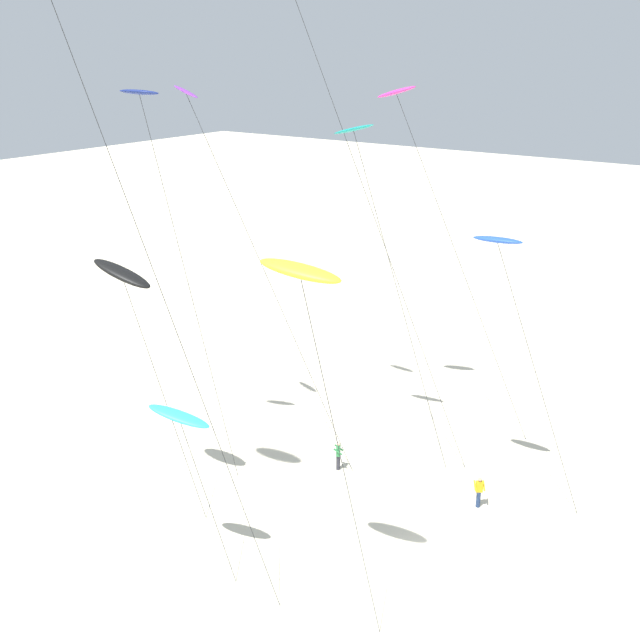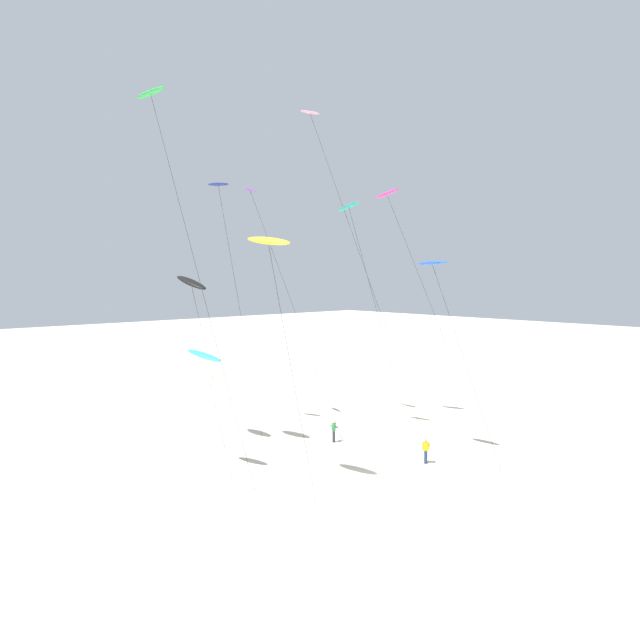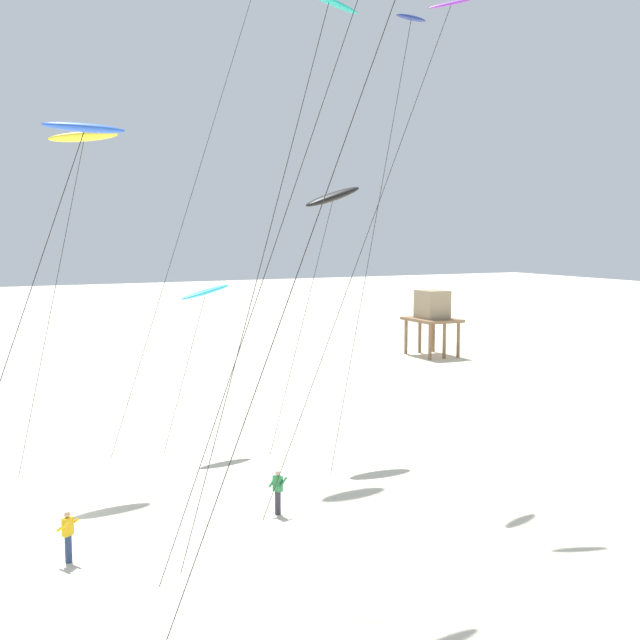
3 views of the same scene
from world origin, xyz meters
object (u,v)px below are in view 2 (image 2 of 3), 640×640
kite_purple (253,199)px  kite_green (152,96)px  kite_black (191,283)px  kite_yellow (269,242)px  kite_pink (314,124)px  kite_blue (433,265)px  kite_flyer_nearest (334,431)px  kite_cyan (204,356)px  kite_teal (350,212)px  kite_flyer_middle (426,450)px  kite_magenta (388,197)px  kite_navy (219,190)px

kite_purple → kite_green: bearing=-161.7°
kite_green → kite_black: 12.77m
kite_yellow → kite_green: (-2.18, 9.42, 9.68)m
kite_pink → kite_blue: bearing=-88.5°
kite_purple → kite_flyer_nearest: size_ratio=11.98×
kite_cyan → kite_flyer_nearest: kite_cyan is taller
kite_flyer_nearest → kite_green: bearing=158.9°
kite_teal → kite_flyer_middle: 18.65m
kite_blue → kite_cyan: (-13.01, 7.95, -5.81)m
kite_purple → kite_flyer_middle: bearing=-80.8°
kite_yellow → kite_cyan: bearing=98.5°
kite_magenta → kite_flyer_nearest: (-7.49, -1.25, -18.23)m
kite_cyan → kite_flyer_nearest: bearing=-4.5°
kite_blue → kite_magenta: bearing=58.8°
kite_green → kite_flyer_nearest: size_ratio=14.76×
kite_pink → kite_magenta: size_ratio=1.32×
kite_magenta → kite_black: bearing=161.6°
kite_teal → kite_blue: (0.00, -7.85, -4.18)m
kite_blue → kite_navy: 17.99m
kite_flyer_nearest → kite_navy: bearing=118.4°
kite_pink → kite_green: bearing=180.0°
kite_purple → kite_black: kite_purple is taller
kite_blue → kite_green: (-14.34, 11.71, 10.81)m
kite_teal → kite_navy: bearing=132.3°
kite_flyer_nearest → kite_flyer_middle: (1.13, -7.71, 0.00)m
kite_blue → kite_green: bearing=140.8°
kite_teal → kite_flyer_nearest: 16.77m
kite_yellow → kite_teal: (12.16, 5.56, 3.05)m
kite_green → kite_magenta: 20.30m
kite_pink → kite_purple: size_ratio=1.31×
kite_black → kite_magenta: bearing=-18.4°
kite_yellow → kite_purple: bearing=57.2°
kite_pink → kite_magenta: (5.36, -3.35, -5.72)m
kite_teal → kite_black: kite_teal is taller
kite_green → kite_flyer_nearest: bearing=-21.1°
kite_navy → kite_purple: 3.13m
kite_teal → kite_purple: kite_purple is taller
kite_navy → kite_magenta: 13.95m
kite_teal → kite_magenta: 5.35m
kite_cyan → kite_black: 7.63m
kite_cyan → kite_pink: kite_pink is taller
kite_navy → kite_flyer_middle: bearing=-70.6°
kite_flyer_middle → kite_magenta: bearing=54.7°
kite_cyan → kite_black: size_ratio=0.62×
kite_cyan → kite_purple: kite_purple is taller
kite_cyan → kite_flyer_nearest: size_ratio=4.76×
kite_flyer_nearest → kite_black: bearing=141.7°
kite_magenta → kite_black: (-15.67, 5.22, -7.10)m
kite_yellow → kite_flyer_middle: 17.59m
kite_blue → kite_purple: bearing=104.3°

